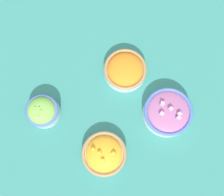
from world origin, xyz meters
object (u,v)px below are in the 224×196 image
at_px(bowl_carrots, 125,70).
at_px(bowl_red_onion, 168,112).
at_px(bowl_lettuce, 43,111).
at_px(bowl_squash, 104,154).

distance_m(bowl_carrots, bowl_red_onion, 0.21).
bearing_deg(bowl_red_onion, bowl_lettuce, 147.40).
distance_m(bowl_carrots, bowl_lettuce, 0.32).
bearing_deg(bowl_lettuce, bowl_red_onion, -32.60).
bearing_deg(bowl_squash, bowl_carrots, 43.81).
height_order(bowl_red_onion, bowl_squash, bowl_squash).
relative_size(bowl_carrots, bowl_lettuce, 1.35).
bearing_deg(bowl_red_onion, bowl_squash, -179.35).
height_order(bowl_carrots, bowl_lettuce, bowl_lettuce).
distance_m(bowl_red_onion, bowl_squash, 0.25).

